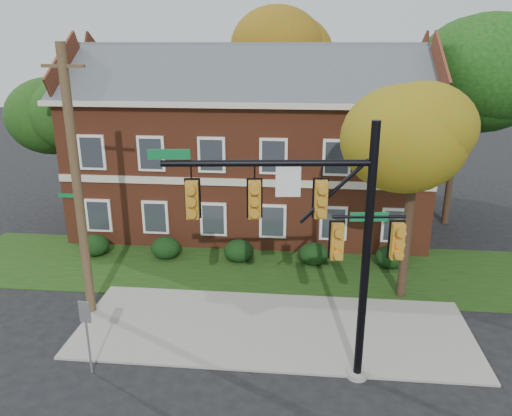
# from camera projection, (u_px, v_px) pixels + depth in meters

# --- Properties ---
(ground) EXTENTS (120.00, 120.00, 0.00)m
(ground) POSITION_uv_depth(u_px,v_px,m) (271.00, 345.00, 17.00)
(ground) COLOR black
(ground) RESTS_ON ground
(sidewalk) EXTENTS (14.00, 5.00, 0.08)m
(sidewalk) POSITION_uv_depth(u_px,v_px,m) (273.00, 328.00, 17.93)
(sidewalk) COLOR gray
(sidewalk) RESTS_ON ground
(grass_strip) EXTENTS (30.00, 6.00, 0.04)m
(grass_strip) POSITION_uv_depth(u_px,v_px,m) (280.00, 269.00, 22.66)
(grass_strip) COLOR #193811
(grass_strip) RESTS_ON ground
(apartment_building) EXTENTS (18.80, 8.80, 9.74)m
(apartment_building) POSITION_uv_depth(u_px,v_px,m) (251.00, 136.00, 26.87)
(apartment_building) COLOR brown
(apartment_building) RESTS_ON ground
(hedge_far_left) EXTENTS (1.40, 1.26, 1.05)m
(hedge_far_left) POSITION_uv_depth(u_px,v_px,m) (95.00, 245.00, 23.99)
(hedge_far_left) COLOR black
(hedge_far_left) RESTS_ON ground
(hedge_left) EXTENTS (1.40, 1.26, 1.05)m
(hedge_left) POSITION_uv_depth(u_px,v_px,m) (166.00, 248.00, 23.66)
(hedge_left) COLOR black
(hedge_left) RESTS_ON ground
(hedge_center) EXTENTS (1.40, 1.26, 1.05)m
(hedge_center) POSITION_uv_depth(u_px,v_px,m) (239.00, 251.00, 23.34)
(hedge_center) COLOR black
(hedge_center) RESTS_ON ground
(hedge_right) EXTENTS (1.40, 1.26, 1.05)m
(hedge_right) POSITION_uv_depth(u_px,v_px,m) (314.00, 254.00, 23.02)
(hedge_right) COLOR black
(hedge_right) RESTS_ON ground
(hedge_far_right) EXTENTS (1.40, 1.26, 1.05)m
(hedge_far_right) POSITION_uv_depth(u_px,v_px,m) (391.00, 257.00, 22.69)
(hedge_far_right) COLOR black
(hedge_far_right) RESTS_ON ground
(tree_near_right) EXTENTS (4.50, 4.25, 8.58)m
(tree_near_right) POSITION_uv_depth(u_px,v_px,m) (424.00, 134.00, 18.04)
(tree_near_right) COLOR black
(tree_near_right) RESTS_ON ground
(tree_left_rear) EXTENTS (5.40, 5.10, 8.88)m
(tree_left_rear) POSITION_uv_depth(u_px,v_px,m) (64.00, 105.00, 26.18)
(tree_left_rear) COLOR black
(tree_left_rear) RESTS_ON ground
(tree_right_rear) EXTENTS (6.30, 5.95, 10.62)m
(tree_right_rear) POSITION_uv_depth(u_px,v_px,m) (471.00, 76.00, 25.63)
(tree_right_rear) COLOR black
(tree_right_rear) RESTS_ON ground
(tree_far_rear) EXTENTS (6.84, 6.46, 11.52)m
(tree_far_rear) POSITION_uv_depth(u_px,v_px,m) (283.00, 57.00, 32.92)
(tree_far_rear) COLOR black
(tree_far_rear) RESTS_ON ground
(traffic_signal) EXTENTS (7.06, 1.05, 7.91)m
(traffic_signal) POSITION_uv_depth(u_px,v_px,m) (317.00, 229.00, 13.85)
(traffic_signal) COLOR gray
(traffic_signal) RESTS_ON ground
(utility_pole) EXTENTS (1.54, 0.36, 9.85)m
(utility_pole) POSITION_uv_depth(u_px,v_px,m) (77.00, 187.00, 17.52)
(utility_pole) COLOR #483821
(utility_pole) RESTS_ON ground
(sign_post) EXTENTS (0.36, 0.09, 2.50)m
(sign_post) POSITION_uv_depth(u_px,v_px,m) (86.00, 325.00, 15.08)
(sign_post) COLOR slate
(sign_post) RESTS_ON ground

